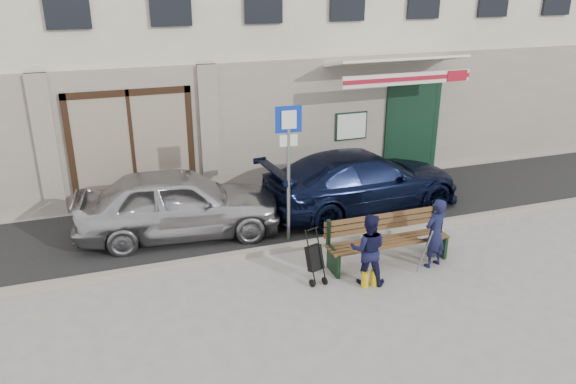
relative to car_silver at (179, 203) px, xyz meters
name	(u,v)px	position (x,y,z in m)	size (l,w,h in m)	color
ground	(347,281)	(2.50, -2.92, -0.71)	(80.00, 80.00, 0.00)	#9E9991
asphalt_lane	(290,215)	(2.50, 0.18, -0.71)	(60.00, 3.20, 0.01)	#282828
curb	(316,243)	(2.50, -1.42, -0.65)	(60.00, 0.18, 0.12)	#9E9384
car_silver	(179,203)	(0.00, 0.00, 0.00)	(1.69, 4.20, 1.43)	#ABABAF
car_navy	(362,181)	(4.20, 0.01, -0.02)	(1.93, 4.76, 1.38)	black
parking_sign	(289,152)	(2.05, -0.99, 1.18)	(0.52, 0.08, 2.81)	gray
bench	(386,241)	(3.45, -2.52, -0.26)	(2.40, 1.17, 0.98)	brown
man	(435,233)	(4.25, -2.91, -0.04)	(0.49, 0.32, 1.34)	#131636
woman	(368,249)	(2.80, -3.06, -0.06)	(0.64, 0.50, 1.32)	#131434
stroller	(315,259)	(1.95, -2.69, -0.28)	(0.35, 0.44, 0.97)	black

